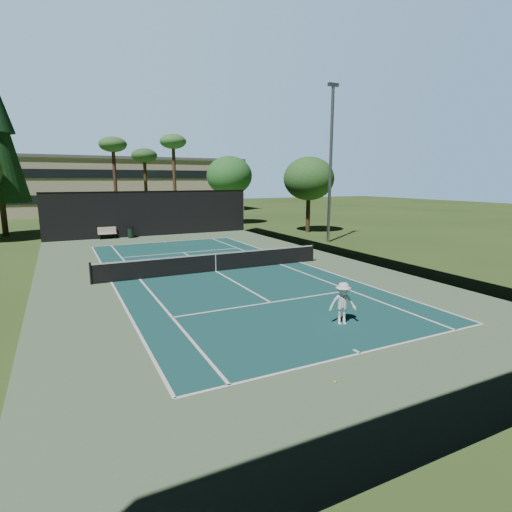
% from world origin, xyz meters
% --- Properties ---
extents(ground, '(160.00, 160.00, 0.00)m').
position_xyz_m(ground, '(0.00, 0.00, 0.00)').
color(ground, '#314E1D').
rests_on(ground, ground).
extents(apron_slab, '(18.00, 32.00, 0.01)m').
position_xyz_m(apron_slab, '(0.00, 0.00, 0.01)').
color(apron_slab, '#577350').
rests_on(apron_slab, ground).
extents(court_surface, '(10.97, 23.77, 0.01)m').
position_xyz_m(court_surface, '(0.00, 0.00, 0.01)').
color(court_surface, '#164847').
rests_on(court_surface, ground).
extents(court_lines, '(11.07, 23.87, 0.01)m').
position_xyz_m(court_lines, '(0.00, 0.00, 0.02)').
color(court_lines, white).
rests_on(court_lines, ground).
extents(tennis_net, '(12.90, 0.10, 1.10)m').
position_xyz_m(tennis_net, '(0.00, 0.00, 0.56)').
color(tennis_net, black).
rests_on(tennis_net, ground).
extents(fence, '(18.04, 32.05, 4.03)m').
position_xyz_m(fence, '(0.00, 0.06, 2.01)').
color(fence, black).
rests_on(fence, ground).
extents(player, '(1.11, 0.90, 1.50)m').
position_xyz_m(player, '(1.09, -9.66, 0.75)').
color(player, white).
rests_on(player, ground).
extents(tennis_ball_a, '(0.07, 0.07, 0.07)m').
position_xyz_m(tennis_ball_a, '(-1.70, -12.93, 0.04)').
color(tennis_ball_a, '#C6D530').
rests_on(tennis_ball_a, ground).
extents(tennis_ball_b, '(0.06, 0.06, 0.06)m').
position_xyz_m(tennis_ball_b, '(-2.10, 0.51, 0.03)').
color(tennis_ball_b, '#D9EE36').
rests_on(tennis_ball_b, ground).
extents(tennis_ball_c, '(0.06, 0.06, 0.06)m').
position_xyz_m(tennis_ball_c, '(1.62, 4.59, 0.03)').
color(tennis_ball_c, '#B8D02F').
rests_on(tennis_ball_c, ground).
extents(tennis_ball_d, '(0.06, 0.06, 0.06)m').
position_xyz_m(tennis_ball_d, '(-2.44, 5.95, 0.03)').
color(tennis_ball_d, '#D3E934').
rests_on(tennis_ball_d, ground).
extents(park_bench, '(1.50, 0.45, 1.02)m').
position_xyz_m(park_bench, '(-3.95, 15.78, 0.55)').
color(park_bench, '#B9B099').
rests_on(park_bench, ground).
extents(trash_bin, '(0.56, 0.56, 0.95)m').
position_xyz_m(trash_bin, '(-2.06, 15.41, 0.48)').
color(trash_bin, black).
rests_on(trash_bin, ground).
extents(palm_a, '(2.80, 2.80, 9.32)m').
position_xyz_m(palm_a, '(-2.00, 24.00, 8.19)').
color(palm_a, '#4A2D1F').
rests_on(palm_a, ground).
extents(palm_b, '(2.80, 2.80, 8.42)m').
position_xyz_m(palm_b, '(1.50, 26.00, 7.36)').
color(palm_b, '#402F1B').
rests_on(palm_b, ground).
extents(palm_c, '(2.80, 2.80, 9.77)m').
position_xyz_m(palm_c, '(4.00, 23.00, 8.60)').
color(palm_c, '#4D3321').
rests_on(palm_c, ground).
extents(decid_tree_a, '(5.12, 5.12, 7.62)m').
position_xyz_m(decid_tree_a, '(10.00, 22.00, 5.42)').
color(decid_tree_a, '#46321E').
rests_on(decid_tree_a, ground).
extents(decid_tree_b, '(4.80, 4.80, 7.14)m').
position_xyz_m(decid_tree_b, '(14.00, 12.00, 5.08)').
color(decid_tree_b, '#42311C').
rests_on(decid_tree_b, ground).
extents(campus_building, '(40.50, 12.50, 8.30)m').
position_xyz_m(campus_building, '(0.00, 45.98, 4.21)').
color(campus_building, '#B5A78C').
rests_on(campus_building, ground).
extents(light_pole, '(0.90, 0.25, 12.22)m').
position_xyz_m(light_pole, '(12.00, 6.00, 6.46)').
color(light_pole, gray).
rests_on(light_pole, ground).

